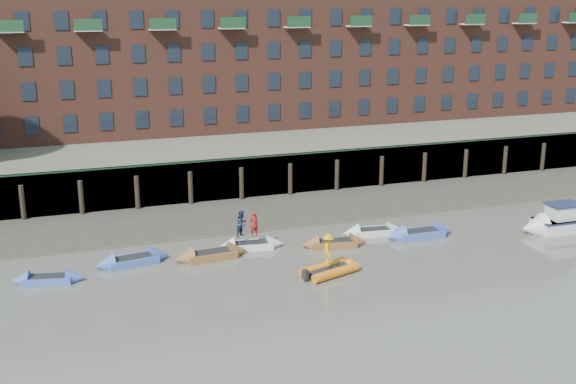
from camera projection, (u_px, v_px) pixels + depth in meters
name	position (u px, v px, depth m)	size (l,w,h in m)	color
ground	(393.00, 309.00, 36.99)	(220.00, 220.00, 0.00)	#605B54
foreshore	(281.00, 211.00, 53.37)	(110.00, 8.00, 0.50)	#3D382F
mud_band	(297.00, 225.00, 50.27)	(110.00, 1.60, 0.10)	#4C4336
river_wall	(264.00, 176.00, 56.92)	(110.00, 1.23, 3.30)	#2D2A26
bank_terrace	(222.00, 143.00, 69.32)	(110.00, 28.00, 3.20)	#5E594D
apartment_terrace	(216.00, 23.00, 67.19)	(80.60, 15.56, 20.98)	brown
rowboat_0	(48.00, 279.00, 40.26)	(4.17, 1.95, 1.16)	#3F5AAF
rowboat_1	(133.00, 260.00, 42.98)	(4.72, 2.00, 1.33)	#3F5AAF
rowboat_2	(211.00, 255.00, 43.86)	(4.72, 1.71, 1.34)	brown
rowboat_3	(251.00, 245.00, 45.56)	(4.34, 1.74, 1.22)	silver
rowboat_4	(334.00, 243.00, 45.93)	(4.45, 1.94, 1.25)	brown
rowboat_5	(373.00, 232.00, 48.14)	(4.33, 1.75, 1.22)	silver
rowboat_6	(420.00, 234.00, 47.66)	(4.85, 1.45, 1.40)	#3F5AAF
rib_tender	(331.00, 269.00, 41.54)	(3.62, 2.61, 0.61)	orange
motor_launch	(555.00, 223.00, 48.72)	(5.99, 2.07, 2.45)	silver
person_rower_a	(254.00, 224.00, 45.22)	(0.60, 0.39, 1.63)	maroon
person_rower_b	(242.00, 224.00, 45.15)	(0.82, 0.64, 1.69)	#19233F
person_rib_crew	(328.00, 250.00, 41.09)	(1.22, 0.70, 1.89)	orange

